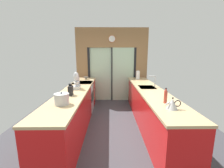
{
  "coord_description": "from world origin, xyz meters",
  "views": [
    {
      "loc": [
        -0.07,
        -3.23,
        1.76
      ],
      "look_at": [
        -0.02,
        0.69,
        0.98
      ],
      "focal_mm": 24.01,
      "sensor_mm": 36.0,
      "label": 1
    }
  ],
  "objects_px": {
    "knife_block": "(71,90)",
    "kettle": "(172,104)",
    "oven_range": "(83,97)",
    "stand_mixer": "(76,83)",
    "mixing_bowl": "(86,78)",
    "soap_bottle": "(166,97)",
    "paper_towel_roll": "(138,75)",
    "stock_pot": "(62,99)"
  },
  "relations": [
    {
      "from": "knife_block",
      "to": "kettle",
      "type": "distance_m",
      "value": 1.96
    },
    {
      "from": "oven_range",
      "to": "stand_mixer",
      "type": "relative_size",
      "value": 2.19
    },
    {
      "from": "mixing_bowl",
      "to": "soap_bottle",
      "type": "xyz_separation_m",
      "value": [
        1.78,
        -2.56,
        0.07
      ]
    },
    {
      "from": "mixing_bowl",
      "to": "oven_range",
      "type": "bearing_deg",
      "value": -91.87
    },
    {
      "from": "mixing_bowl",
      "to": "paper_towel_roll",
      "type": "bearing_deg",
      "value": 1.86
    },
    {
      "from": "soap_bottle",
      "to": "paper_towel_roll",
      "type": "bearing_deg",
      "value": 90.0
    },
    {
      "from": "kettle",
      "to": "paper_towel_roll",
      "type": "height_order",
      "value": "paper_towel_roll"
    },
    {
      "from": "stock_pot",
      "to": "kettle",
      "type": "height_order",
      "value": "stock_pot"
    },
    {
      "from": "knife_block",
      "to": "oven_range",
      "type": "bearing_deg",
      "value": 90.72
    },
    {
      "from": "oven_range",
      "to": "knife_block",
      "type": "xyz_separation_m",
      "value": [
        0.02,
        -1.46,
        0.57
      ]
    },
    {
      "from": "stock_pot",
      "to": "soap_bottle",
      "type": "bearing_deg",
      "value": 1.43
    },
    {
      "from": "knife_block",
      "to": "paper_towel_roll",
      "type": "distance_m",
      "value": 2.74
    },
    {
      "from": "stand_mixer",
      "to": "kettle",
      "type": "distance_m",
      "value": 2.27
    },
    {
      "from": "knife_block",
      "to": "soap_bottle",
      "type": "xyz_separation_m",
      "value": [
        1.78,
        -0.53,
        0.02
      ]
    },
    {
      "from": "stand_mixer",
      "to": "paper_towel_roll",
      "type": "bearing_deg",
      "value": 40.41
    },
    {
      "from": "knife_block",
      "to": "paper_towel_roll",
      "type": "bearing_deg",
      "value": 49.52
    },
    {
      "from": "stand_mixer",
      "to": "mixing_bowl",
      "type": "bearing_deg",
      "value": 90.0
    },
    {
      "from": "oven_range",
      "to": "stand_mixer",
      "type": "bearing_deg",
      "value": -88.82
    },
    {
      "from": "oven_range",
      "to": "stand_mixer",
      "type": "xyz_separation_m",
      "value": [
        0.02,
        -0.89,
        0.63
      ]
    },
    {
      "from": "mixing_bowl",
      "to": "knife_block",
      "type": "relative_size",
      "value": 0.72
    },
    {
      "from": "stand_mixer",
      "to": "soap_bottle",
      "type": "distance_m",
      "value": 2.09
    },
    {
      "from": "mixing_bowl",
      "to": "soap_bottle",
      "type": "bearing_deg",
      "value": -55.2
    },
    {
      "from": "kettle",
      "to": "stock_pot",
      "type": "bearing_deg",
      "value": 172.01
    },
    {
      "from": "mixing_bowl",
      "to": "stand_mixer",
      "type": "bearing_deg",
      "value": -90.0
    },
    {
      "from": "stock_pot",
      "to": "stand_mixer",
      "type": "bearing_deg",
      "value": 90.0
    },
    {
      "from": "paper_towel_roll",
      "to": "stock_pot",
      "type": "bearing_deg",
      "value": -123.75
    },
    {
      "from": "mixing_bowl",
      "to": "knife_block",
      "type": "bearing_deg",
      "value": -90.0
    },
    {
      "from": "stock_pot",
      "to": "knife_block",
      "type": "bearing_deg",
      "value": 90.0
    },
    {
      "from": "knife_block",
      "to": "mixing_bowl",
      "type": "bearing_deg",
      "value": 90.0
    },
    {
      "from": "stand_mixer",
      "to": "paper_towel_roll",
      "type": "xyz_separation_m",
      "value": [
        1.78,
        1.52,
        -0.03
      ]
    },
    {
      "from": "paper_towel_roll",
      "to": "kettle",
      "type": "bearing_deg",
      "value": -89.96
    },
    {
      "from": "oven_range",
      "to": "knife_block",
      "type": "relative_size",
      "value": 3.73
    },
    {
      "from": "knife_block",
      "to": "stand_mixer",
      "type": "xyz_separation_m",
      "value": [
        -0.0,
        0.57,
        0.06
      ]
    },
    {
      "from": "knife_block",
      "to": "kettle",
      "type": "height_order",
      "value": "knife_block"
    },
    {
      "from": "oven_range",
      "to": "paper_towel_roll",
      "type": "bearing_deg",
      "value": 19.13
    },
    {
      "from": "stand_mixer",
      "to": "soap_bottle",
      "type": "xyz_separation_m",
      "value": [
        1.78,
        -1.1,
        -0.04
      ]
    },
    {
      "from": "soap_bottle",
      "to": "paper_towel_roll",
      "type": "height_order",
      "value": "paper_towel_roll"
    },
    {
      "from": "oven_range",
      "to": "mixing_bowl",
      "type": "height_order",
      "value": "mixing_bowl"
    },
    {
      "from": "mixing_bowl",
      "to": "paper_towel_roll",
      "type": "height_order",
      "value": "paper_towel_roll"
    },
    {
      "from": "mixing_bowl",
      "to": "soap_bottle",
      "type": "distance_m",
      "value": 3.12
    },
    {
      "from": "knife_block",
      "to": "paper_towel_roll",
      "type": "xyz_separation_m",
      "value": [
        1.78,
        2.09,
        0.03
      ]
    },
    {
      "from": "oven_range",
      "to": "paper_towel_roll",
      "type": "height_order",
      "value": "paper_towel_roll"
    }
  ]
}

